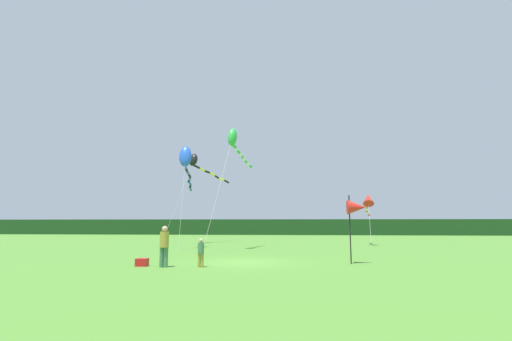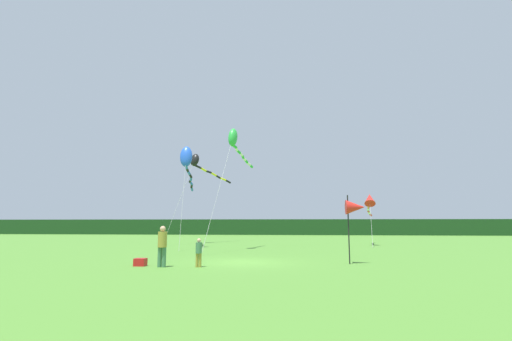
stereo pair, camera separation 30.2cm
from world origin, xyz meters
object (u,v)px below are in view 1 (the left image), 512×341
at_px(kite_red, 368,201).
at_px(person_child, 201,251).
at_px(person_adult, 164,244).
at_px(kite_blue, 186,161).
at_px(cooler_box, 142,262).
at_px(kite_black, 198,163).
at_px(kite_green, 234,141).
at_px(banner_flag_pole, 356,208).

bearing_deg(kite_red, person_child, -121.71).
distance_m(person_adult, person_child, 1.64).
bearing_deg(person_child, kite_blue, 109.28).
relative_size(person_child, cooler_box, 2.49).
bearing_deg(kite_black, kite_green, -59.42).
height_order(person_adult, banner_flag_pole, banner_flag_pole).
bearing_deg(kite_blue, cooler_box, -82.31).
distance_m(person_adult, cooler_box, 1.43).
xyz_separation_m(person_child, kite_blue, (-4.39, 12.56, 6.20)).
relative_size(person_child, kite_red, 0.17).
bearing_deg(cooler_box, kite_black, 97.21).
relative_size(banner_flag_pole, kite_black, 0.37).
relative_size(kite_blue, kite_red, 1.17).
bearing_deg(person_child, person_adult, -174.40).
distance_m(cooler_box, kite_black, 20.56).
height_order(kite_green, kite_red, kite_green).
xyz_separation_m(kite_green, kite_red, (11.05, 6.66, -4.18)).
height_order(person_adult, kite_green, kite_green).
distance_m(person_child, kite_blue, 14.68).
bearing_deg(person_adult, kite_black, 100.31).
relative_size(cooler_box, kite_black, 0.06).
height_order(person_adult, cooler_box, person_adult).
height_order(person_child, kite_red, kite_red).
distance_m(cooler_box, kite_blue, 14.19).
bearing_deg(person_child, kite_green, 91.22).
bearing_deg(kite_blue, kite_green, -22.17).
bearing_deg(kite_blue, banner_flag_pole, -42.56).
bearing_deg(person_adult, person_child, 5.60).
bearing_deg(kite_black, cooler_box, -82.79).
bearing_deg(cooler_box, kite_blue, 97.69).
xyz_separation_m(kite_blue, kite_green, (4.16, -1.70, 1.18)).
height_order(person_child, cooler_box, person_child).
xyz_separation_m(person_child, kite_black, (-5.12, 19.13, 7.07)).
distance_m(kite_blue, kite_green, 4.65).
distance_m(kite_blue, kite_red, 16.28).
distance_m(cooler_box, kite_green, 13.52).
relative_size(person_adult, banner_flag_pole, 0.55).
xyz_separation_m(banner_flag_pole, kite_red, (3.71, 15.52, 1.26)).
xyz_separation_m(banner_flag_pole, kite_green, (-7.34, 8.87, 5.44)).
bearing_deg(banner_flag_pole, kite_black, 125.51).
xyz_separation_m(kite_blue, kite_black, (-0.73, 6.57, 0.87)).
height_order(cooler_box, kite_blue, kite_blue).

